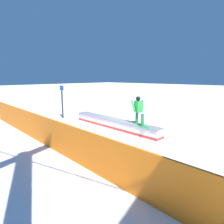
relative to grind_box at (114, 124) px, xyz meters
name	(u,v)px	position (x,y,z in m)	size (l,w,h in m)	color
ground_plane	(114,128)	(0.00, 0.00, -0.24)	(120.00, 120.00, 0.00)	white
grind_box	(114,124)	(0.00, 0.00, 0.00)	(5.77, 0.88, 0.52)	white
snowboarder	(138,109)	(-1.58, 0.01, 0.99)	(1.43, 0.92, 1.32)	green
safety_fence	(48,132)	(0.00, 3.78, 0.35)	(13.57, 0.06, 1.18)	orange
trail_marker	(62,101)	(4.25, 0.45, 0.92)	(0.40, 0.10, 2.16)	#262628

